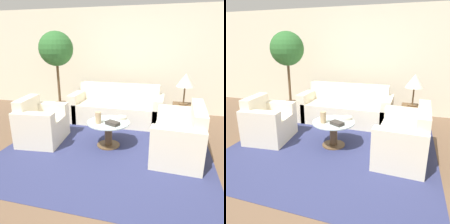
{
  "view_description": "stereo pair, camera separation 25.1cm",
  "coord_description": "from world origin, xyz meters",
  "views": [
    {
      "loc": [
        0.82,
        -2.75,
        1.77
      ],
      "look_at": [
        -0.13,
        0.91,
        0.55
      ],
      "focal_mm": 35.0,
      "sensor_mm": 36.0,
      "label": 1
    },
    {
      "loc": [
        1.06,
        -2.68,
        1.77
      ],
      "look_at": [
        -0.13,
        0.91,
        0.55
      ],
      "focal_mm": 35.0,
      "sensor_mm": 36.0,
      "label": 2
    }
  ],
  "objects": [
    {
      "name": "bowl",
      "position": [
        0.05,
        0.86,
        0.47
      ],
      "size": [
        0.2,
        0.2,
        0.05
      ],
      "color": "beige",
      "rests_on": "coffee_table"
    },
    {
      "name": "ground_plane",
      "position": [
        0.0,
        0.0,
        0.0
      ],
      "size": [
        14.0,
        14.0,
        0.0
      ],
      "primitive_type": "plane",
      "color": "brown"
    },
    {
      "name": "potted_plant",
      "position": [
        -1.72,
        1.95,
        1.5
      ],
      "size": [
        0.78,
        0.78,
        2.01
      ],
      "color": "brown",
      "rests_on": "ground_plane"
    },
    {
      "name": "side_table",
      "position": [
        1.15,
        1.75,
        0.28
      ],
      "size": [
        0.41,
        0.41,
        0.55
      ],
      "color": "brown",
      "rests_on": "ground_plane"
    },
    {
      "name": "armchair",
      "position": [
        -1.39,
        0.54,
        0.3
      ],
      "size": [
        0.8,
        0.92,
        0.82
      ],
      "rotation": [
        0.0,
        0.0,
        1.67
      ],
      "color": "beige",
      "rests_on": "ground_plane"
    },
    {
      "name": "table_lamp",
      "position": [
        1.15,
        1.75,
        1.03
      ],
      "size": [
        0.35,
        0.35,
        0.62
      ],
      "color": "brown",
      "rests_on": "side_table"
    },
    {
      "name": "coffee_table",
      "position": [
        -0.13,
        0.66,
        0.29
      ],
      "size": [
        0.74,
        0.74,
        0.45
      ],
      "color": "brown",
      "rests_on": "ground_plane"
    },
    {
      "name": "sofa_main",
      "position": [
        -0.27,
        1.91,
        0.29
      ],
      "size": [
        2.05,
        0.78,
        0.85
      ],
      "color": "beige",
      "rests_on": "ground_plane"
    },
    {
      "name": "wall_back",
      "position": [
        0.0,
        2.95,
        1.3
      ],
      "size": [
        10.0,
        0.06,
        2.6
      ],
      "color": "beige",
      "rests_on": "ground_plane"
    },
    {
      "name": "rug",
      "position": [
        -0.13,
        0.66,
        0.0
      ],
      "size": [
        3.43,
        3.36,
        0.01
      ],
      "color": "navy",
      "rests_on": "ground_plane"
    },
    {
      "name": "loveseat",
      "position": [
        1.1,
        0.65,
        0.29
      ],
      "size": [
        0.8,
        1.31,
        0.83
      ],
      "rotation": [
        0.0,
        0.0,
        -1.62
      ],
      "color": "beige",
      "rests_on": "ground_plane"
    },
    {
      "name": "book_stack",
      "position": [
        -0.02,
        0.54,
        0.48
      ],
      "size": [
        0.26,
        0.21,
        0.06
      ],
      "rotation": [
        0.0,
        0.0,
        -0.45
      ],
      "color": "#38332D",
      "rests_on": "coffee_table"
    },
    {
      "name": "vase",
      "position": [
        -0.27,
        0.56,
        0.55
      ],
      "size": [
        0.1,
        0.1,
        0.2
      ],
      "color": "tan",
      "rests_on": "coffee_table"
    }
  ]
}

